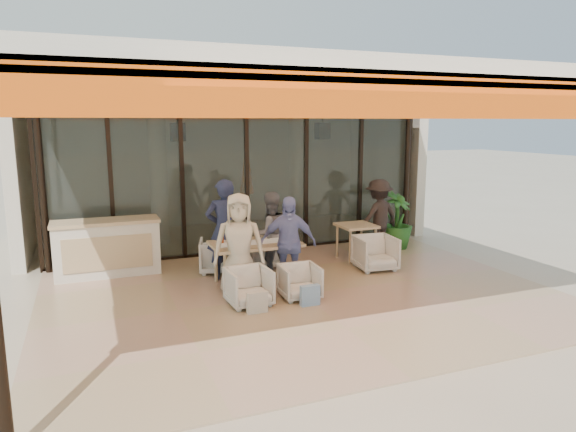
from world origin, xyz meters
name	(u,v)px	position (x,y,z in m)	size (l,w,h in m)	color
ground	(303,296)	(0.00, 0.00, 0.00)	(70.00, 70.00, 0.00)	#C6B293
terrace_floor	(303,295)	(0.00, 0.00, 0.01)	(8.00, 6.00, 0.01)	tan
terrace_structure	(311,88)	(0.00, -0.26, 3.25)	(8.00, 6.00, 3.40)	silver
glass_storefront	(247,178)	(0.00, 3.00, 1.60)	(8.08, 0.10, 3.20)	#9EADA3
interior_block	(219,144)	(0.01, 5.31, 2.23)	(9.05, 3.62, 3.52)	silver
host_counter	(107,248)	(-2.86, 2.30, 0.53)	(1.85, 0.65, 1.04)	silver
dining_table	(255,246)	(-0.52, 0.85, 0.69)	(1.50, 0.90, 0.93)	#E0C288
chair_far_left	(218,254)	(-0.94, 1.79, 0.35)	(0.68, 0.64, 0.70)	silver
chair_far_right	(261,250)	(-0.10, 1.79, 0.34)	(0.67, 0.62, 0.69)	silver
chair_near_left	(249,285)	(-0.94, -0.11, 0.32)	(0.63, 0.59, 0.65)	silver
chair_near_right	(300,280)	(-0.10, -0.11, 0.30)	(0.59, 0.55, 0.60)	silver
diner_navy	(225,230)	(-0.94, 1.29, 0.90)	(0.66, 0.43, 1.81)	#1B233C
diner_grey	(270,234)	(-0.10, 1.29, 0.76)	(0.74, 0.58, 1.53)	#5E5E63
diner_cream	(239,245)	(-0.94, 0.39, 0.83)	(0.82, 0.53, 1.67)	beige
diner_periwinkle	(288,243)	(-0.10, 0.39, 0.79)	(0.92, 0.38, 1.58)	#7580C3
tote_bag_cream	(257,303)	(-0.94, -0.51, 0.17)	(0.30, 0.10, 0.34)	silver
tote_bag_blue	(310,296)	(-0.10, -0.51, 0.17)	(0.30, 0.10, 0.34)	#99BFD8
side_table	(356,230)	(1.85, 1.59, 0.64)	(0.70, 0.70, 0.74)	#E0C288
side_chair	(375,251)	(1.85, 0.84, 0.36)	(0.71, 0.66, 0.73)	silver
standing_woman	(378,216)	(2.60, 1.99, 0.79)	(1.02, 0.59, 1.58)	black
potted_palm	(397,220)	(3.15, 2.12, 0.64)	(0.71, 0.71, 1.27)	#1E5919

